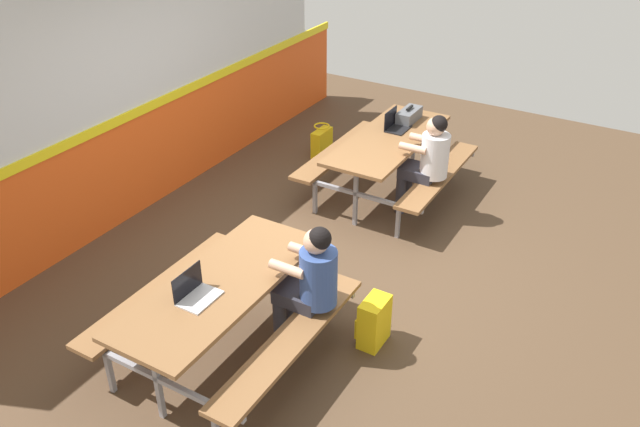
{
  "coord_description": "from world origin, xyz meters",
  "views": [
    {
      "loc": [
        -4.72,
        -2.81,
        3.82
      ],
      "look_at": [
        0.0,
        -0.01,
        0.55
      ],
      "focal_mm": 37.1,
      "sensor_mm": 36.0,
      "label": 1
    }
  ],
  "objects": [
    {
      "name": "student_nearer",
      "position": [
        -1.13,
        -0.59,
        0.71
      ],
      "size": [
        0.36,
        0.53,
        1.21
      ],
      "color": "#2D2D38",
      "rests_on": "ground"
    },
    {
      "name": "ground_plane",
      "position": [
        0.0,
        0.0,
        -0.01
      ],
      "size": [
        10.0,
        10.0,
        0.02
      ],
      "primitive_type": "cube",
      "color": "#4C3826"
    },
    {
      "name": "accent_backdrop",
      "position": [
        0.0,
        2.3,
        1.25
      ],
      "size": [
        8.0,
        0.14,
        2.6
      ],
      "color": "#E55119",
      "rests_on": "ground"
    },
    {
      "name": "picnic_table_right",
      "position": [
        1.57,
        0.02,
        0.58
      ],
      "size": [
        1.92,
        1.56,
        0.74
      ],
      "color": "brown",
      "rests_on": "ground"
    },
    {
      "name": "student_further",
      "position": [
        1.37,
        -0.54,
        0.71
      ],
      "size": [
        0.36,
        0.53,
        1.21
      ],
      "color": "#2D2D38",
      "rests_on": "ground"
    },
    {
      "name": "picnic_table_left",
      "position": [
        -1.57,
        -0.03,
        0.58
      ],
      "size": [
        1.92,
        1.56,
        0.74
      ],
      "color": "brown",
      "rests_on": "ground"
    },
    {
      "name": "tote_bag_bright",
      "position": [
        2.1,
        1.21,
        0.19
      ],
      "size": [
        0.34,
        0.21,
        0.43
      ],
      "color": "yellow",
      "rests_on": "ground"
    },
    {
      "name": "laptop_dark",
      "position": [
        1.83,
        0.06,
        0.79
      ],
      "size": [
        0.32,
        0.22,
        0.22
      ],
      "color": "black",
      "rests_on": "picnic_table_right"
    },
    {
      "name": "backpack_dark",
      "position": [
        -0.81,
        -1.01,
        0.22
      ],
      "size": [
        0.3,
        0.22,
        0.44
      ],
      "color": "yellow",
      "rests_on": "ground"
    },
    {
      "name": "toolbox_grey",
      "position": [
        2.12,
        0.02,
        0.81
      ],
      "size": [
        0.4,
        0.18,
        0.18
      ],
      "color": "#595B60",
      "rests_on": "picnic_table_right"
    },
    {
      "name": "laptop_silver",
      "position": [
        -1.81,
        0.0,
        0.79
      ],
      "size": [
        0.32,
        0.22,
        0.22
      ],
      "color": "silver",
      "rests_on": "picnic_table_left"
    }
  ]
}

